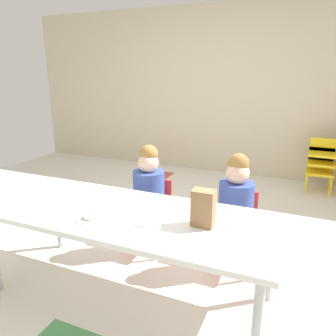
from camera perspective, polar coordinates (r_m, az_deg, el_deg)
The scene contains 10 objects.
ground_plane at distance 3.02m, azimuth -1.06°, elevation -13.10°, with size 6.67×4.85×0.02m.
back_wall at distance 4.95m, azimuth 10.64°, elevation 13.08°, with size 6.67×0.10×2.43m, color beige.
craft_table at distance 2.14m, azimuth -7.14°, elevation -8.94°, with size 1.93×0.76×0.62m.
seated_child_near_camera at distance 2.70m, azimuth -3.31°, elevation -3.64°, with size 0.32×0.32×0.92m.
seated_child_middle_seat at distance 2.48m, azimuth 11.91°, elevation -5.83°, with size 0.32×0.32×0.92m.
kid_chair_yellow_stack at distance 4.55m, azimuth 25.34°, elevation 1.04°, with size 0.32×0.30×0.68m.
paper_bag_brown at distance 1.89m, azimuth 6.25°, elevation -7.04°, with size 0.13×0.09×0.22m, color #9E754C.
paper_plate_near_edge at distance 2.06m, azimuth -13.52°, elevation -8.64°, with size 0.18×0.18×0.01m, color white.
paper_plate_center_table at distance 1.97m, azimuth -3.17°, elevation -9.38°, with size 0.18×0.18×0.01m, color white.
donut_powdered_on_plate at distance 2.05m, azimuth -13.55°, elevation -8.20°, with size 0.10×0.10×0.03m, color white.
Camera 1 is at (1.09, -2.40, 1.48)m, focal length 34.59 mm.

